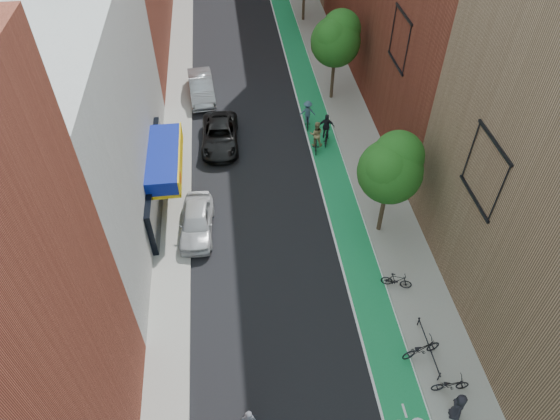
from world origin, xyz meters
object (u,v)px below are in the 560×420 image
object	(u,v)px
parked_car_black	(220,136)
pedestrian	(458,406)
parked_car_silver	(201,87)
cyclist_lane_near	(316,138)
cyclist_lane_mid	(326,131)
parked_car_white	(197,221)
cyclist_lane_far	(308,115)

from	to	relation	value
parked_car_black	pedestrian	distance (m)	21.90
parked_car_black	parked_car_silver	size ratio (longest dim) A/B	1.04
pedestrian	cyclist_lane_near	bearing A→B (deg)	-152.56
parked_car_silver	cyclist_lane_mid	size ratio (longest dim) A/B	2.32
cyclist_lane_near	parked_car_black	bearing A→B (deg)	-2.98
cyclist_lane_near	cyclist_lane_mid	world-z (taller)	cyclist_lane_mid
parked_car_white	cyclist_lane_far	world-z (taller)	cyclist_lane_far
parked_car_black	cyclist_lane_mid	size ratio (longest dim) A/B	2.41
parked_car_black	parked_car_white	bearing A→B (deg)	-98.72
parked_car_black	cyclist_lane_near	distance (m)	6.50
parked_car_silver	parked_car_black	bearing A→B (deg)	-83.68
cyclist_lane_near	pedestrian	size ratio (longest dim) A/B	1.36
parked_car_white	cyclist_lane_far	distance (m)	12.20
cyclist_lane_mid	pedestrian	size ratio (longest dim) A/B	1.37
parked_car_silver	cyclist_lane_far	distance (m)	8.84
parked_car_silver	cyclist_lane_far	xyz separation A→B (m)	(7.41, -4.81, 0.12)
parked_car_white	cyclist_lane_mid	xyz separation A→B (m)	(8.77, 7.39, 0.14)
cyclist_lane_near	cyclist_lane_mid	distance (m)	1.12
parked_car_black	parked_car_silver	distance (m)	6.31
cyclist_lane_near	cyclist_lane_far	distance (m)	2.74
cyclist_lane_mid	parked_car_black	bearing A→B (deg)	7.96
parked_car_black	cyclist_lane_mid	xyz separation A→B (m)	(7.19, -0.61, 0.17)
cyclist_lane_far	pedestrian	size ratio (longest dim) A/B	1.28
parked_car_black	parked_car_silver	world-z (taller)	parked_car_silver
parked_car_white	parked_car_silver	xyz separation A→B (m)	(0.39, 14.19, 0.08)
cyclist_lane_mid	cyclist_lane_near	bearing A→B (deg)	54.65
parked_car_white	cyclist_lane_mid	world-z (taller)	cyclist_lane_mid
parked_car_black	parked_car_silver	bearing A→B (deg)	103.26
parked_car_white	cyclist_lane_far	xyz separation A→B (m)	(7.80, 9.38, 0.19)
parked_car_black	cyclist_lane_mid	world-z (taller)	cyclist_lane_mid
cyclist_lane_far	cyclist_lane_near	bearing A→B (deg)	100.50
cyclist_lane_near	cyclist_lane_mid	xyz separation A→B (m)	(0.84, 0.75, -0.04)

